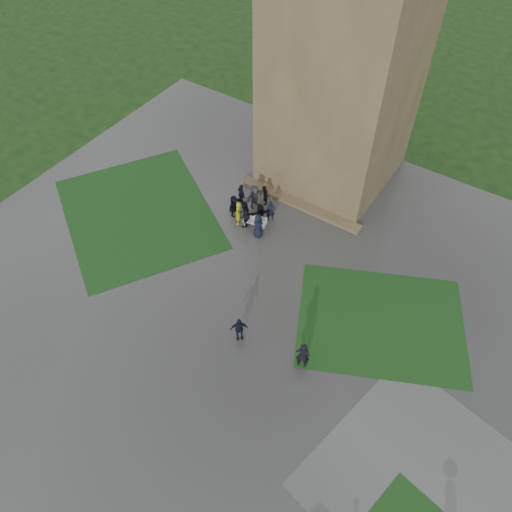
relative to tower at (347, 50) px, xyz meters
The scene contains 10 objects.
ground 17.49m from the tower, 90.00° to the right, with size 120.00×120.00×0.00m, color black.
plaza 15.81m from the tower, 90.00° to the right, with size 34.00×34.00×0.02m, color #333331.
lawn_inset_left 16.55m from the tower, 127.69° to the right, with size 11.00×9.00×0.01m, color #123412.
lawn_inset_right 15.90m from the tower, 49.64° to the right, with size 9.00×7.00×0.01m, color #123412.
tower is the anchor object (origin of this frame).
tower_plinth 9.90m from the tower, 90.00° to the right, with size 9.00×0.80×0.22m, color brown.
bench 11.57m from the tower, 100.17° to the right, with size 1.59×0.81×0.88m.
visitor_cluster 10.73m from the tower, 105.91° to the right, with size 3.60×3.48×2.67m.
pedestrian_mid 17.37m from the tower, 80.45° to the right, with size 0.96×0.54×1.63m, color black.
pedestrian_near 17.84m from the tower, 67.25° to the right, with size 0.71×0.46×1.94m, color black.
Camera 1 is at (11.20, -11.53, 23.17)m, focal length 35.00 mm.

